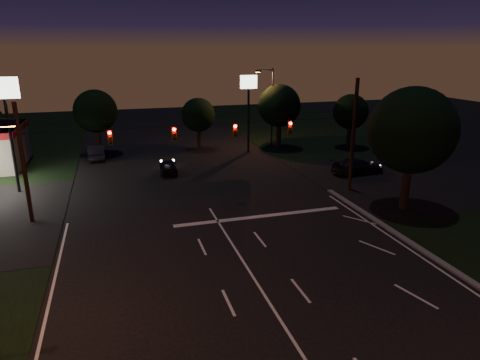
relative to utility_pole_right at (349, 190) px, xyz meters
name	(u,v)px	position (x,y,z in m)	size (l,w,h in m)	color
ground	(281,321)	(-12.00, -15.00, 0.00)	(140.00, 140.00, 0.00)	black
cross_street_right	(422,178)	(8.00, 1.00, 0.00)	(20.00, 16.00, 0.02)	black
stop_bar	(260,216)	(-9.00, -3.50, 0.01)	(12.00, 0.50, 0.01)	silver
utility_pole_right	(349,190)	(0.00, 0.00, 0.00)	(0.30, 0.30, 9.00)	black
utility_pole_left	(32,222)	(-24.00, 0.00, 0.00)	(0.28, 0.28, 8.00)	black
signal_span	(205,131)	(-12.00, -0.04, 5.50)	(24.00, 0.40, 1.56)	black
pole_sign_left_near	(6,106)	(-26.00, 7.00, 6.98)	(2.20, 0.30, 9.10)	black
pole_sign_right	(249,96)	(-4.00, 15.00, 6.24)	(1.80, 0.30, 8.40)	black
street_light_right_far	(270,102)	(-0.76, 17.00, 5.24)	(2.20, 0.35, 9.00)	black
tree_right_near	(411,131)	(1.53, -4.83, 5.68)	(6.00, 6.00, 8.76)	black
tree_far_b	(96,112)	(-19.98, 19.13, 4.61)	(4.60, 4.60, 6.98)	black
tree_far_c	(198,115)	(-8.98, 18.10, 3.90)	(3.80, 3.80, 5.86)	black
tree_far_d	(279,106)	(0.02, 16.13, 4.83)	(4.80, 4.80, 7.30)	black
tree_far_e	(350,112)	(8.02, 14.11, 4.11)	(4.00, 4.00, 6.18)	black
car_oncoming_a	(168,166)	(-13.67, 9.05, 0.67)	(1.57, 3.90, 1.33)	black
car_oncoming_b	(95,152)	(-20.33, 16.56, 0.75)	(1.59, 4.57, 1.50)	black
car_cross	(358,166)	(3.15, 3.93, 0.73)	(2.05, 5.03, 1.46)	black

